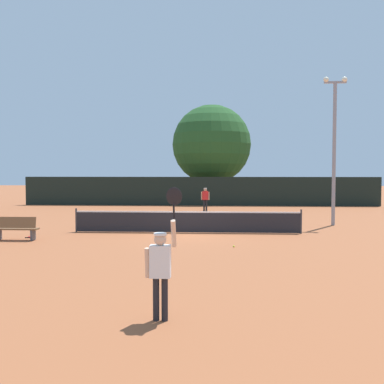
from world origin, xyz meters
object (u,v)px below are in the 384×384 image
(parked_car_mid, at_px, (222,191))
(parked_car_near, at_px, (170,191))
(tennis_ball, at_px, (234,246))
(light_pole, at_px, (334,141))
(player_serving, at_px, (161,263))
(large_tree, at_px, (212,144))
(spare_racket, at_px, (31,237))
(parked_car_far, at_px, (271,191))
(player_receiving, at_px, (205,197))
(courtside_bench, at_px, (15,228))

(parked_car_mid, bearing_deg, parked_car_near, 169.31)
(tennis_ball, relative_size, light_pole, 0.01)
(player_serving, distance_m, large_tree, 30.83)
(spare_racket, height_order, parked_car_far, parked_car_far)
(tennis_ball, relative_size, spare_racket, 0.13)
(player_serving, bearing_deg, light_pole, 64.15)
(tennis_ball, relative_size, large_tree, 0.01)
(light_pole, bearing_deg, parked_car_mid, 105.04)
(player_receiving, bearing_deg, parked_car_far, -114.79)
(player_receiving, relative_size, parked_car_near, 0.37)
(parked_car_mid, bearing_deg, courtside_bench, -115.32)
(player_serving, xyz_separation_m, parked_car_far, (6.40, 34.83, -0.31))
(tennis_ball, xyz_separation_m, light_pole, (5.29, 6.59, 4.25))
(tennis_ball, height_order, courtside_bench, courtside_bench)
(spare_racket, xyz_separation_m, large_tree, (7.33, 20.83, 5.06))
(player_serving, xyz_separation_m, light_pole, (6.96, 14.37, 3.20))
(player_serving, relative_size, parked_car_far, 0.59)
(courtside_bench, bearing_deg, player_serving, -51.85)
(player_serving, relative_size, tennis_ball, 36.45)
(spare_racket, height_order, light_pole, light_pole)
(light_pole, relative_size, large_tree, 0.87)
(courtside_bench, height_order, light_pole, light_pole)
(light_pole, xyz_separation_m, large_tree, (-6.32, 16.20, 0.79))
(parked_car_near, distance_m, parked_car_mid, 5.12)
(courtside_bench, bearing_deg, light_pole, 21.51)
(tennis_ball, bearing_deg, spare_racket, 166.80)
(light_pole, bearing_deg, large_tree, 111.33)
(light_pole, bearing_deg, player_receiving, 132.49)
(player_receiving, xyz_separation_m, tennis_ball, (1.37, -13.87, -0.93))
(tennis_ball, xyz_separation_m, parked_car_near, (-5.18, 26.92, 0.74))
(courtside_bench, relative_size, parked_car_far, 0.43)
(large_tree, bearing_deg, player_receiving, -92.17)
(player_receiving, bearing_deg, large_tree, -92.17)
(player_serving, distance_m, tennis_ball, 8.02)
(parked_car_mid, bearing_deg, player_serving, -99.39)
(large_tree, distance_m, parked_car_far, 8.36)
(player_serving, relative_size, light_pole, 0.33)
(tennis_ball, relative_size, courtside_bench, 0.04)
(spare_racket, relative_size, parked_car_near, 0.12)
(courtside_bench, bearing_deg, spare_racket, 71.76)
(spare_racket, distance_m, parked_car_far, 28.32)
(player_serving, bearing_deg, tennis_ball, 77.88)
(player_serving, bearing_deg, parked_car_far, 79.60)
(player_receiving, distance_m, parked_car_near, 13.60)
(player_receiving, height_order, parked_car_far, parked_car_far)
(player_serving, bearing_deg, large_tree, 88.80)
(player_receiving, relative_size, light_pole, 0.21)
(player_receiving, relative_size, courtside_bench, 0.88)
(tennis_ball, height_order, large_tree, large_tree)
(spare_racket, relative_size, parked_car_far, 0.12)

